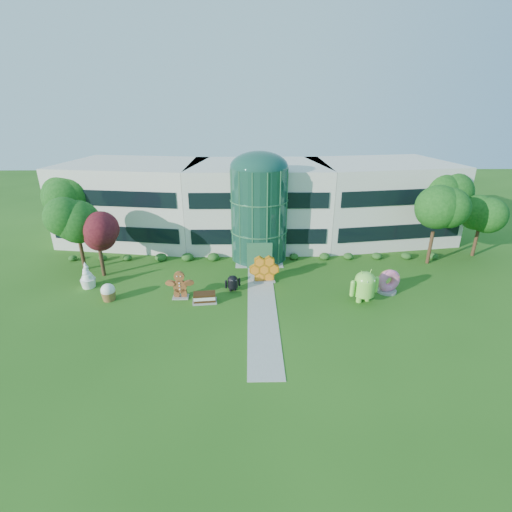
{
  "coord_description": "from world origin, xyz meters",
  "views": [
    {
      "loc": [
        -0.95,
        -26.03,
        15.91
      ],
      "look_at": [
        -0.42,
        6.0,
        2.6
      ],
      "focal_mm": 26.0,
      "sensor_mm": 36.0,
      "label": 1
    }
  ],
  "objects_px": {
    "donut": "(388,281)",
    "gingerbread": "(180,285)",
    "android_black": "(233,282)",
    "android_green": "(365,284)"
  },
  "relations": [
    {
      "from": "donut",
      "to": "gingerbread",
      "type": "xyz_separation_m",
      "value": [
        -18.49,
        -0.75,
        0.14
      ]
    },
    {
      "from": "android_green",
      "to": "gingerbread",
      "type": "relative_size",
      "value": 1.17
    },
    {
      "from": "android_black",
      "to": "gingerbread",
      "type": "xyz_separation_m",
      "value": [
        -4.53,
        -1.24,
        0.4
      ]
    },
    {
      "from": "android_black",
      "to": "donut",
      "type": "relative_size",
      "value": 0.77
    },
    {
      "from": "android_green",
      "to": "donut",
      "type": "xyz_separation_m",
      "value": [
        2.63,
        1.65,
        -0.49
      ]
    },
    {
      "from": "donut",
      "to": "gingerbread",
      "type": "distance_m",
      "value": 18.51
    },
    {
      "from": "android_black",
      "to": "donut",
      "type": "xyz_separation_m",
      "value": [
        13.96,
        -0.48,
        0.26
      ]
    },
    {
      "from": "android_black",
      "to": "gingerbread",
      "type": "relative_size",
      "value": 0.63
    },
    {
      "from": "donut",
      "to": "gingerbread",
      "type": "relative_size",
      "value": 0.82
    },
    {
      "from": "android_black",
      "to": "gingerbread",
      "type": "distance_m",
      "value": 4.72
    }
  ]
}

